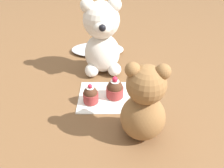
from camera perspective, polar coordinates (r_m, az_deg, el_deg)
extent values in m
plane|color=brown|center=(0.76, 0.00, -3.44)|extent=(4.00, 4.00, 0.00)
cube|color=silver|center=(0.76, 0.00, -3.27)|extent=(0.23, 0.17, 0.01)
ellipsoid|color=silver|center=(1.06, -3.88, 9.03)|extent=(0.25, 0.15, 0.02)
ellipsoid|color=silver|center=(0.88, -2.61, 8.06)|extent=(0.15, 0.13, 0.16)
sphere|color=silver|center=(0.82, -2.86, 16.32)|extent=(0.14, 0.14, 0.14)
ellipsoid|color=silver|center=(0.78, -2.65, 14.52)|extent=(0.07, 0.06, 0.05)
sphere|color=black|center=(0.75, -2.56, 14.43)|extent=(0.02, 0.02, 0.02)
sphere|color=silver|center=(0.81, -6.53, 19.69)|extent=(0.05, 0.05, 0.05)
sphere|color=silver|center=(0.81, 0.57, 19.96)|extent=(0.05, 0.05, 0.05)
sphere|color=silver|center=(0.86, -5.37, 3.53)|extent=(0.05, 0.05, 0.05)
sphere|color=silver|center=(0.87, 0.62, 3.83)|extent=(0.05, 0.05, 0.05)
ellipsoid|color=olive|center=(0.59, 8.07, -8.62)|extent=(0.13, 0.12, 0.14)
sphere|color=olive|center=(0.53, 9.01, -0.11)|extent=(0.10, 0.10, 0.10)
ellipsoid|color=olive|center=(0.56, 8.91, 1.64)|extent=(0.05, 0.05, 0.04)
sphere|color=black|center=(0.57, 8.94, 3.07)|extent=(0.02, 0.02, 0.02)
sphere|color=olive|center=(0.51, 13.28, 3.17)|extent=(0.04, 0.04, 0.04)
sphere|color=olive|center=(0.50, 5.50, 3.73)|extent=(0.04, 0.04, 0.04)
sphere|color=olive|center=(0.66, 11.20, -9.43)|extent=(0.05, 0.05, 0.05)
sphere|color=olive|center=(0.65, 4.29, -9.02)|extent=(0.05, 0.05, 0.05)
cylinder|color=#993333|center=(0.75, 0.74, -1.94)|extent=(0.06, 0.06, 0.04)
sphere|color=#472819|center=(0.74, 0.75, -0.85)|extent=(0.05, 0.05, 0.05)
cylinder|color=white|center=(0.73, 0.77, 0.76)|extent=(0.03, 0.03, 0.00)
sphere|color=red|center=(0.72, 0.77, 1.34)|extent=(0.02, 0.02, 0.02)
cylinder|color=#993333|center=(0.73, -5.55, -3.47)|extent=(0.05, 0.05, 0.03)
sphere|color=#472819|center=(0.72, -5.63, -2.39)|extent=(0.05, 0.05, 0.05)
cylinder|color=white|center=(0.71, -5.73, -1.01)|extent=(0.03, 0.03, 0.00)
sphere|color=red|center=(0.70, -5.76, -0.56)|extent=(0.01, 0.01, 0.01)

